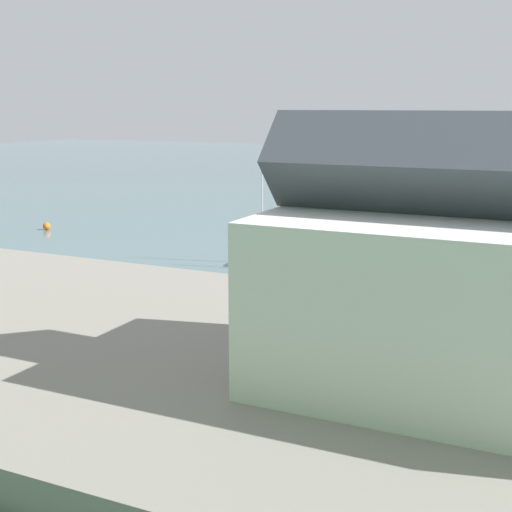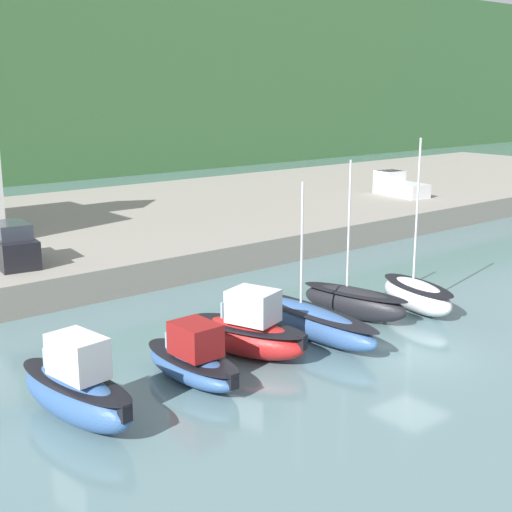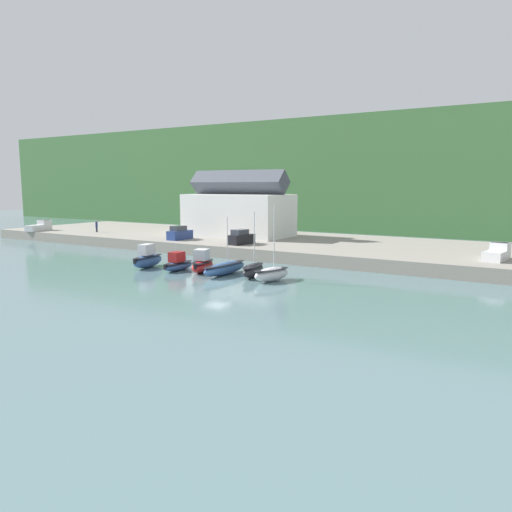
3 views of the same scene
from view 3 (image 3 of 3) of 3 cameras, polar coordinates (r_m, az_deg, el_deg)
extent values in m
plane|color=slate|center=(52.21, -4.50, -2.99)|extent=(320.00, 320.00, 0.00)
cube|color=#42703D|center=(136.31, 19.07, 8.58)|extent=(240.00, 68.39, 24.45)
cube|color=gray|center=(75.49, 7.77, 1.01)|extent=(123.40, 26.17, 1.61)
cube|color=white|center=(83.24, -2.01, 4.68)|extent=(17.00, 9.67, 6.91)
cube|color=#474C56|center=(83.09, -2.03, 8.43)|extent=(17.34, 3.98, 3.98)
ellipsoid|color=#33568E|center=(62.60, -12.25, -0.56)|extent=(2.30, 5.50, 1.60)
ellipsoid|color=black|center=(62.52, -12.26, -0.05)|extent=(2.38, 5.62, 0.12)
cube|color=silver|center=(62.19, -12.43, 0.73)|extent=(1.44, 2.01, 1.30)
cube|color=#8CA5B2|center=(63.08, -11.84, 0.67)|extent=(1.08, 0.24, 0.65)
cube|color=black|center=(60.55, -13.67, -0.59)|extent=(0.39, 0.33, 0.56)
ellipsoid|color=#33568E|center=(59.76, -8.89, -1.13)|extent=(1.86, 4.85, 1.07)
ellipsoid|color=black|center=(59.70, -8.90, -0.77)|extent=(1.93, 4.94, 0.12)
cube|color=maroon|center=(59.41, -9.06, -0.09)|extent=(1.35, 1.71, 1.17)
cube|color=#8CA5B2|center=(60.20, -8.46, -0.14)|extent=(1.18, 0.13, 0.58)
cube|color=black|center=(58.00, -10.31, -1.23)|extent=(0.37, 0.29, 0.56)
ellipsoid|color=red|center=(58.31, -6.14, -1.13)|extent=(3.42, 5.42, 1.44)
ellipsoid|color=black|center=(58.23, -6.14, -0.64)|extent=(3.53, 5.54, 0.12)
cube|color=silver|center=(57.87, -6.24, 0.15)|extent=(1.92, 2.14, 1.26)
cube|color=#8CA5B2|center=(58.87, -5.90, 0.11)|extent=(1.25, 0.50, 0.63)
cube|color=black|center=(56.02, -6.95, -1.22)|extent=(0.43, 0.38, 0.56)
ellipsoid|color=#33568E|center=(56.31, -3.59, -1.44)|extent=(1.68, 7.47, 1.41)
ellipsoid|color=black|center=(56.23, -3.59, -0.94)|extent=(1.74, 7.62, 0.12)
cylinder|color=silver|center=(56.31, -3.28, 1.92)|extent=(0.10, 0.10, 5.12)
ellipsoid|color=black|center=(54.96, -0.35, -1.64)|extent=(2.49, 5.41, 1.44)
ellipsoid|color=black|center=(54.88, -0.35, -1.12)|extent=(2.57, 5.52, 0.12)
cylinder|color=silver|center=(54.84, -0.21, 2.12)|extent=(0.10, 0.10, 5.73)
ellipsoid|color=silver|center=(52.42, 1.79, -2.11)|extent=(2.86, 4.92, 1.47)
ellipsoid|color=black|center=(52.33, 1.79, -1.55)|extent=(2.95, 5.02, 0.12)
cylinder|color=silver|center=(52.11, 2.08, 2.30)|extent=(0.10, 0.10, 6.57)
cube|color=black|center=(71.62, -1.69, 1.92)|extent=(2.31, 4.39, 1.40)
cube|color=#333842|center=(71.28, -1.86, 2.76)|extent=(1.81, 2.48, 0.76)
cube|color=navy|center=(78.72, -8.69, 2.39)|extent=(1.98, 4.27, 1.40)
cube|color=#333842|center=(78.39, -8.86, 3.15)|extent=(1.63, 2.37, 0.76)
cube|color=silver|center=(100.99, -23.84, 2.94)|extent=(2.48, 3.76, 1.10)
cube|color=silver|center=(102.34, -23.02, 3.27)|extent=(2.15, 2.14, 1.90)
cube|color=#2D333D|center=(102.29, -23.04, 3.66)|extent=(2.01, 1.86, 0.50)
cube|color=silver|center=(61.89, 25.65, 0.00)|extent=(2.47, 3.75, 1.10)
cube|color=silver|center=(63.80, 26.12, 0.56)|extent=(2.14, 2.14, 1.90)
cube|color=#2D333D|center=(63.72, 26.16, 1.18)|extent=(2.01, 1.85, 0.50)
cylinder|color=#232838|center=(94.72, -17.74, 2.88)|extent=(0.32, 0.32, 0.85)
cylinder|color=navy|center=(94.65, -17.77, 3.45)|extent=(0.40, 0.40, 1.05)
sphere|color=tan|center=(94.60, -17.79, 3.84)|extent=(0.24, 0.24, 0.24)
camera|label=1|loc=(108.49, 4.64, 9.50)|focal=50.00mm
camera|label=2|loc=(57.60, -32.92, 7.11)|focal=50.00mm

